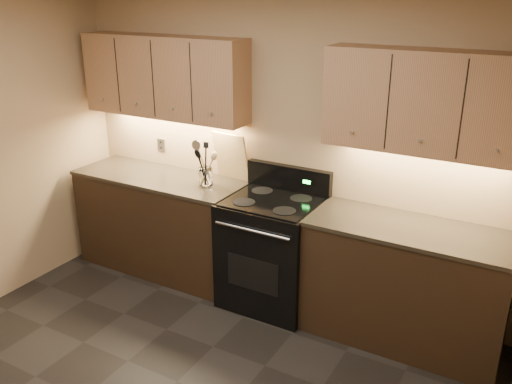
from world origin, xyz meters
TOP-DOWN VIEW (x-y plane):
  - wall_back at (0.00, 2.00)m, footprint 4.00×0.04m
  - counter_left at (-1.10, 1.70)m, footprint 1.62×0.62m
  - counter_right at (1.18, 1.70)m, footprint 1.46×0.62m
  - stove at (0.08, 1.68)m, footprint 0.76×0.68m
  - upper_cab_left at (-1.10, 1.85)m, footprint 1.60×0.30m
  - upper_cab_right at (1.18, 1.85)m, footprint 1.44×0.30m
  - outlet_plate at (-1.30, 1.99)m, footprint 0.08×0.01m
  - utensil_crock at (-0.60, 1.72)m, footprint 0.15×0.15m
  - cutting_board at (-0.48, 1.94)m, footprint 0.35×0.15m
  - wooden_spoon at (-0.63, 1.71)m, footprint 0.16×0.13m
  - black_spoon at (-0.60, 1.74)m, footprint 0.08×0.17m
  - black_turner at (-0.59, 1.69)m, footprint 0.13×0.17m
  - steel_spatula at (-0.57, 1.74)m, footprint 0.25×0.13m
  - steel_skimmer at (-0.58, 1.71)m, footprint 0.21×0.12m

SIDE VIEW (x-z plane):
  - counter_left at x=-1.10m, z-range 0.00..0.93m
  - counter_right at x=1.18m, z-range 0.00..0.93m
  - stove at x=0.08m, z-range -0.09..1.05m
  - utensil_crock at x=-0.60m, z-range 0.92..1.08m
  - wooden_spoon at x=-0.63m, z-range 0.94..1.24m
  - black_spoon at x=-0.60m, z-range 0.94..1.28m
  - outlet_plate at x=-1.30m, z-range 1.06..1.18m
  - steel_skimmer at x=-0.58m, z-range 0.94..1.32m
  - black_turner at x=-0.59m, z-range 0.94..1.32m
  - steel_spatula at x=-0.57m, z-range 0.94..1.33m
  - cutting_board at x=-0.48m, z-range 0.93..1.36m
  - wall_back at x=0.00m, z-range 0.00..2.60m
  - upper_cab_left at x=-1.10m, z-range 1.45..2.15m
  - upper_cab_right at x=1.18m, z-range 1.45..2.15m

